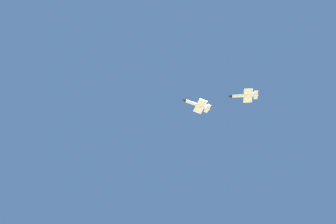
{
  "coord_description": "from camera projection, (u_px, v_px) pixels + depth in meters",
  "views": [
    {
      "loc": [
        40.83,
        70.62,
        1.93
      ],
      "look_at": [
        12.27,
        33.84,
        79.06
      ],
      "focal_mm": 37.95,
      "sensor_mm": 36.0,
      "label": 1
    }
  ],
  "objects": [
    {
      "name": "chase_jet_left_wing",
      "position": [
        245.0,
        96.0,
        178.67
      ],
      "size": [
        13.36,
        12.25,
        4.0
      ],
      "rotation": [
        0.0,
        0.0,
        -0.72
      ],
      "color": "silver"
    },
    {
      "name": "chase_jet_right_wing",
      "position": [
        197.0,
        105.0,
        176.9
      ],
      "size": [
        15.3,
        8.87,
        4.0
      ],
      "rotation": [
        0.0,
        0.0,
        -0.26
      ],
      "color": "silver"
    }
  ]
}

